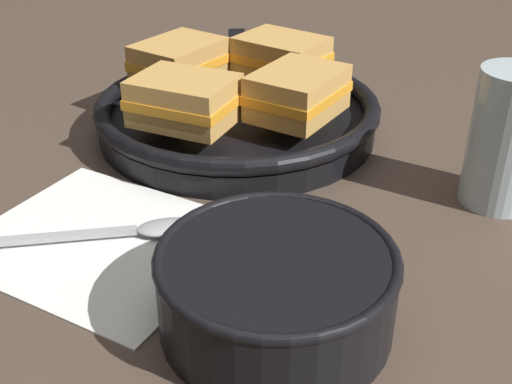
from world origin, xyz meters
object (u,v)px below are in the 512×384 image
Objects in this scene: sandwich_near_left at (180,62)px; drinking_glass at (507,139)px; spoon at (141,230)px; sandwich_near_right at (184,100)px; skillet at (238,114)px; sandwich_far_right at (281,57)px; sandwich_far_left at (302,94)px; soup_bowl at (276,284)px.

drinking_glass is (0.36, -0.02, -0.00)m from sandwich_near_left.
spoon is at bearing -61.89° from sandwich_near_left.
spoon is 1.12× the size of drinking_glass.
sandwich_near_right is at bearing -51.82° from sandwich_near_left.
skillet is 0.09m from sandwich_near_left.
sandwich_near_right is at bearing -96.82° from sandwich_far_right.
sandwich_far_right is at bearing 128.18° from sandwich_far_left.
soup_bowl is 1.55× the size of sandwich_near_left.
sandwich_far_right is at bearing 38.18° from sandwich_near_left.
sandwich_near_left is (-0.27, 0.27, 0.03)m from soup_bowl.
sandwich_far_left is at bearing -7.96° from skillet.
spoon is 0.31m from sandwich_far_right.
skillet is at bearing 172.04° from sandwich_far_left.
skillet is (-0.19, 0.26, -0.01)m from soup_bowl.
sandwich_near_left is at bearing 128.18° from sandwich_near_right.
soup_bowl is at bearing -53.94° from skillet.
soup_bowl is at bearing -44.67° from sandwich_near_left.
soup_bowl is 0.32m from skillet.
skillet is 3.26× the size of drinking_glass.
sandwich_near_left is 1.03× the size of sandwich_far_left.
sandwich_near_right is (-0.20, 0.17, 0.03)m from soup_bowl.
sandwich_near_right is at bearing 138.52° from soup_bowl.
sandwich_near_left is (-0.12, 0.23, 0.06)m from spoon.
skillet is 3.85× the size of sandwich_far_right.
spoon is 0.16m from sandwich_near_right.
skillet is (-0.04, 0.22, 0.01)m from spoon.
sandwich_near_right is at bearing -165.98° from drinking_glass.
sandwich_far_right is at bearing 56.64° from spoon.
sandwich_near_left is at bearing 174.37° from skillet.
drinking_glass is at bearing 14.02° from sandwich_near_right.
drinking_glass reaches higher than sandwich_near_left.
skillet is 0.29m from drinking_glass.
soup_bowl is 0.15m from spoon.
spoon is 1.32× the size of sandwich_far_right.
sandwich_near_right is 0.12m from sandwich_far_left.
sandwich_near_right is (-0.05, 0.14, 0.06)m from spoon.
sandwich_near_left and sandwich_far_left have the same top height.
sandwich_near_left is 1.00× the size of sandwich_near_right.
soup_bowl is 0.27m from drinking_glass.
soup_bowl is at bearing -110.94° from drinking_glass.
sandwich_near_right reaches higher than soup_bowl.
sandwich_near_left reaches higher than skillet.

